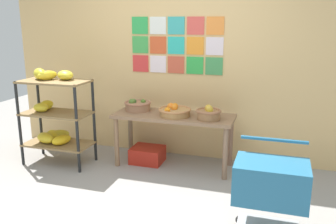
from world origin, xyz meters
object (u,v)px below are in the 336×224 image
at_px(produce_crate_under_table, 148,155).
at_px(fruit_basket_back_right, 209,113).
at_px(fruit_basket_right, 174,111).
at_px(fruit_basket_centre, 138,105).
at_px(display_table, 174,122).
at_px(banana_shelf_unit, 54,112).
at_px(shopping_cart, 271,185).

bearing_deg(produce_crate_under_table, fruit_basket_back_right, -6.76).
height_order(fruit_basket_right, fruit_basket_centre, fruit_basket_centre).
relative_size(display_table, fruit_basket_back_right, 5.01).
bearing_deg(fruit_basket_right, banana_shelf_unit, -169.93).
bearing_deg(fruit_basket_back_right, display_table, 168.74).
bearing_deg(fruit_basket_right, display_table, 114.81).
distance_m(banana_shelf_unit, fruit_basket_centre, 1.07).
bearing_deg(shopping_cart, display_table, 124.00).
xyz_separation_m(produce_crate_under_table, shopping_cart, (1.57, -1.29, 0.39)).
distance_m(fruit_basket_back_right, shopping_cart, 1.44).
xyz_separation_m(banana_shelf_unit, display_table, (1.50, 0.32, -0.08)).
xyz_separation_m(banana_shelf_unit, shopping_cart, (2.71, -0.97, -0.18)).
height_order(banana_shelf_unit, fruit_basket_centre, banana_shelf_unit).
height_order(produce_crate_under_table, shopping_cart, shopping_cart).
xyz_separation_m(display_table, fruit_basket_back_right, (0.45, -0.09, 0.17)).
distance_m(display_table, fruit_basket_centre, 0.53).
bearing_deg(fruit_basket_centre, shopping_cart, -38.31).
relative_size(fruit_basket_back_right, produce_crate_under_table, 0.73).
bearing_deg(produce_crate_under_table, fruit_basket_right, -8.49).
relative_size(fruit_basket_back_right, shopping_cart, 0.36).
distance_m(fruit_basket_right, produce_crate_under_table, 0.73).
distance_m(fruit_basket_centre, fruit_basket_back_right, 0.97).
distance_m(fruit_basket_centre, shopping_cart, 2.20).
relative_size(banana_shelf_unit, shopping_cart, 1.49).
height_order(display_table, fruit_basket_centre, fruit_basket_centre).
xyz_separation_m(display_table, fruit_basket_centre, (-0.51, 0.07, 0.16)).
distance_m(banana_shelf_unit, display_table, 1.54).
bearing_deg(banana_shelf_unit, fruit_basket_back_right, 6.76).
distance_m(produce_crate_under_table, shopping_cart, 2.07).
relative_size(display_table, fruit_basket_centre, 4.30).
distance_m(fruit_basket_right, shopping_cart, 1.73).
bearing_deg(produce_crate_under_table, fruit_basket_centre, 157.42).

